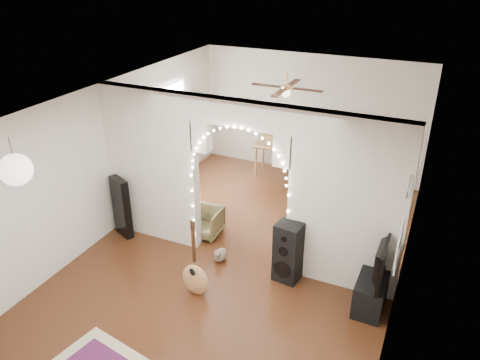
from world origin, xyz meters
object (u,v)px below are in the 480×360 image
at_px(dining_chair_left, 205,222).
at_px(media_console, 373,287).
at_px(acoustic_guitar, 195,268).
at_px(bookcase, 335,149).
at_px(dining_chair_right, 312,178).
at_px(floor_speaker, 288,252).
at_px(dining_table, 282,146).

bearing_deg(dining_chair_left, media_console, -12.87).
xyz_separation_m(acoustic_guitar, dining_chair_left, (-0.65, 1.51, -0.21)).
height_order(bookcase, dining_chair_right, bookcase).
xyz_separation_m(acoustic_guitar, bookcase, (0.89, 4.66, 0.28)).
height_order(floor_speaker, dining_chair_right, floor_speaker).
xyz_separation_m(media_console, bookcase, (-1.52, 3.75, 0.50)).
height_order(floor_speaker, media_console, floor_speaker).
bearing_deg(dining_chair_right, floor_speaker, -66.08).
height_order(media_console, dining_chair_right, dining_chair_right).
height_order(acoustic_guitar, dining_chair_right, acoustic_guitar).
distance_m(acoustic_guitar, dining_chair_right, 4.08).
distance_m(floor_speaker, bookcase, 3.77).
distance_m(acoustic_guitar, media_console, 2.59).
xyz_separation_m(bookcase, dining_table, (-1.17, -0.12, -0.07)).
xyz_separation_m(floor_speaker, bookcase, (-0.22, 3.75, 0.26)).
distance_m(acoustic_guitar, floor_speaker, 1.44).
bearing_deg(dining_chair_left, acoustic_guitar, -68.52).
relative_size(floor_speaker, dining_table, 0.77).
relative_size(media_console, dining_chair_right, 1.72).
distance_m(acoustic_guitar, bookcase, 4.75).
xyz_separation_m(floor_speaker, dining_chair_right, (-0.52, 3.12, -0.22)).
height_order(acoustic_guitar, dining_table, acoustic_guitar).
xyz_separation_m(media_console, dining_chair_left, (-3.07, 0.60, 0.01)).
bearing_deg(acoustic_guitar, dining_chair_left, 133.02).
xyz_separation_m(acoustic_guitar, floor_speaker, (1.11, 0.91, 0.02)).
bearing_deg(bookcase, floor_speaker, -101.31).
bearing_deg(bookcase, dining_chair_right, -129.78).
height_order(bookcase, dining_chair_left, bookcase).
distance_m(dining_chair_left, dining_chair_right, 2.81).
bearing_deg(media_console, floor_speaker, -179.04).
bearing_deg(media_console, dining_chair_right, 121.12).
xyz_separation_m(acoustic_guitar, media_console, (2.42, 0.91, -0.22)).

